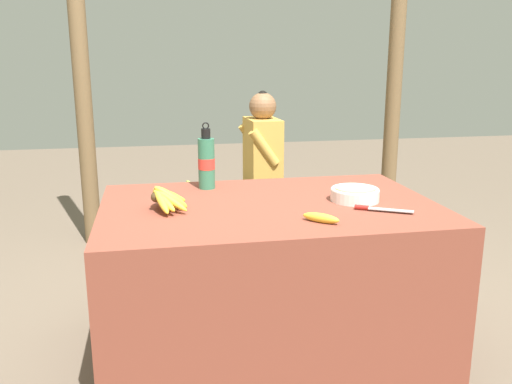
{
  "coord_description": "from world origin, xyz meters",
  "views": [
    {
      "loc": [
        -0.47,
        -2.16,
        1.28
      ],
      "look_at": [
        -0.05,
        0.05,
        0.73
      ],
      "focal_mm": 38.0,
      "sensor_mm": 36.0,
      "label": 1
    }
  ],
  "objects": [
    {
      "name": "ground_plane",
      "position": [
        0.0,
        0.0,
        0.0
      ],
      "size": [
        12.0,
        12.0,
        0.0
      ],
      "primitive_type": "plane",
      "color": "brown"
    },
    {
      "name": "market_counter",
      "position": [
        0.0,
        0.0,
        0.34
      ],
      "size": [
        1.4,
        0.95,
        0.69
      ],
      "color": "brown",
      "rests_on": "ground_plane"
    },
    {
      "name": "banana_bunch_ripe",
      "position": [
        -0.43,
        -0.02,
        0.74
      ],
      "size": [
        0.16,
        0.25,
        0.11
      ],
      "color": "#4C381E",
      "rests_on": "market_counter"
    },
    {
      "name": "serving_bowl",
      "position": [
        0.37,
        -0.02,
        0.72
      ],
      "size": [
        0.21,
        0.21,
        0.06
      ],
      "color": "white",
      "rests_on": "market_counter"
    },
    {
      "name": "water_bottle",
      "position": [
        -0.23,
        0.32,
        0.81
      ],
      "size": [
        0.08,
        0.08,
        0.31
      ],
      "color": "#337556",
      "rests_on": "market_counter"
    },
    {
      "name": "loose_banana_front",
      "position": [
        0.13,
        -0.3,
        0.7
      ],
      "size": [
        0.13,
        0.13,
        0.04
      ],
      "rotation": [
        0.0,
        0.0,
        -0.75
      ],
      "color": "gold",
      "rests_on": "market_counter"
    },
    {
      "name": "knife",
      "position": [
        0.39,
        -0.19,
        0.7
      ],
      "size": [
        0.21,
        0.13,
        0.02
      ],
      "rotation": [
        0.0,
        0.0,
        -0.51
      ],
      "color": "#BCBCC1",
      "rests_on": "market_counter"
    },
    {
      "name": "wooden_bench",
      "position": [
        0.19,
        1.36,
        0.34
      ],
      "size": [
        1.66,
        0.32,
        0.4
      ],
      "color": "brown",
      "rests_on": "ground_plane"
    },
    {
      "name": "seated_vendor",
      "position": [
        0.2,
        1.33,
        0.61
      ],
      "size": [
        0.41,
        0.39,
        1.08
      ],
      "rotation": [
        0.0,
        0.0,
        3.18
      ],
      "color": "#232328",
      "rests_on": "ground_plane"
    },
    {
      "name": "banana_bunch_green",
      "position": [
        -0.23,
        1.36,
        0.45
      ],
      "size": [
        0.14,
        0.24,
        0.11
      ],
      "color": "#4C381E",
      "rests_on": "wooden_bench"
    },
    {
      "name": "support_post_near",
      "position": [
        -0.92,
        1.68,
        1.22
      ],
      "size": [
        0.11,
        0.11,
        2.44
      ],
      "color": "brown",
      "rests_on": "ground_plane"
    },
    {
      "name": "support_post_far",
      "position": [
        1.31,
        1.68,
        1.22
      ],
      "size": [
        0.11,
        0.11,
        2.44
      ],
      "color": "brown",
      "rests_on": "ground_plane"
    }
  ]
}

